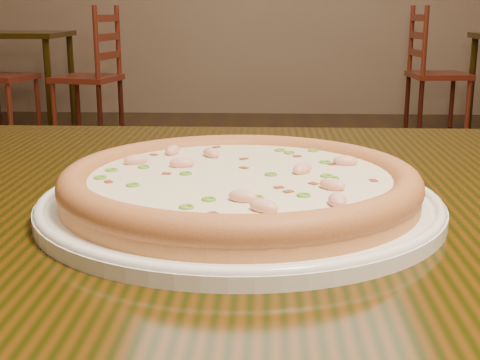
{
  "coord_description": "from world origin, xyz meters",
  "views": [
    {
      "loc": [
        -0.05,
        -1.54,
        0.93
      ],
      "look_at": [
        -0.08,
        -0.95,
        0.78
      ],
      "focal_mm": 50.0,
      "sensor_mm": 36.0,
      "label": 1
    }
  ],
  "objects_px": {
    "pizza": "(240,183)",
    "bg_table_left": "(2,44)",
    "hero_table": "(359,291)",
    "chair_b": "(94,77)",
    "plate": "(240,202)",
    "chair_c": "(432,74)"
  },
  "relations": [
    {
      "from": "pizza",
      "to": "bg_table_left",
      "type": "relative_size",
      "value": 0.33
    },
    {
      "from": "hero_table",
      "to": "chair_b",
      "type": "distance_m",
      "value": 4.44
    },
    {
      "from": "plate",
      "to": "pizza",
      "type": "xyz_separation_m",
      "value": [
        0.0,
        -0.0,
        0.02
      ]
    },
    {
      "from": "chair_c",
      "to": "bg_table_left",
      "type": "bearing_deg",
      "value": 179.08
    },
    {
      "from": "pizza",
      "to": "bg_table_left",
      "type": "height_order",
      "value": "pizza"
    },
    {
      "from": "chair_b",
      "to": "plate",
      "type": "bearing_deg",
      "value": -73.57
    },
    {
      "from": "hero_table",
      "to": "chair_c",
      "type": "height_order",
      "value": "chair_c"
    },
    {
      "from": "plate",
      "to": "bg_table_left",
      "type": "height_order",
      "value": "plate"
    },
    {
      "from": "chair_b",
      "to": "chair_c",
      "type": "bearing_deg",
      "value": 8.08
    },
    {
      "from": "chair_b",
      "to": "hero_table",
      "type": "bearing_deg",
      "value": -71.9
    },
    {
      "from": "hero_table",
      "to": "plate",
      "type": "relative_size",
      "value": 3.26
    },
    {
      "from": "plate",
      "to": "pizza",
      "type": "bearing_deg",
      "value": -20.64
    },
    {
      "from": "hero_table",
      "to": "bg_table_left",
      "type": "height_order",
      "value": "same"
    },
    {
      "from": "hero_table",
      "to": "plate",
      "type": "xyz_separation_m",
      "value": [
        -0.12,
        -0.05,
        0.11
      ]
    },
    {
      "from": "bg_table_left",
      "to": "chair_c",
      "type": "bearing_deg",
      "value": -0.92
    },
    {
      "from": "chair_b",
      "to": "pizza",
      "type": "bearing_deg",
      "value": -73.57
    },
    {
      "from": "plate",
      "to": "chair_c",
      "type": "height_order",
      "value": "chair_c"
    },
    {
      "from": "chair_b",
      "to": "chair_c",
      "type": "xyz_separation_m",
      "value": [
        2.53,
        0.36,
        0.0
      ]
    },
    {
      "from": "bg_table_left",
      "to": "hero_table",
      "type": "bearing_deg",
      "value": -64.55
    },
    {
      "from": "bg_table_left",
      "to": "chair_b",
      "type": "distance_m",
      "value": 0.95
    },
    {
      "from": "plate",
      "to": "bg_table_left",
      "type": "bearing_deg",
      "value": 113.99
    },
    {
      "from": "hero_table",
      "to": "pizza",
      "type": "bearing_deg",
      "value": -157.36
    }
  ]
}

